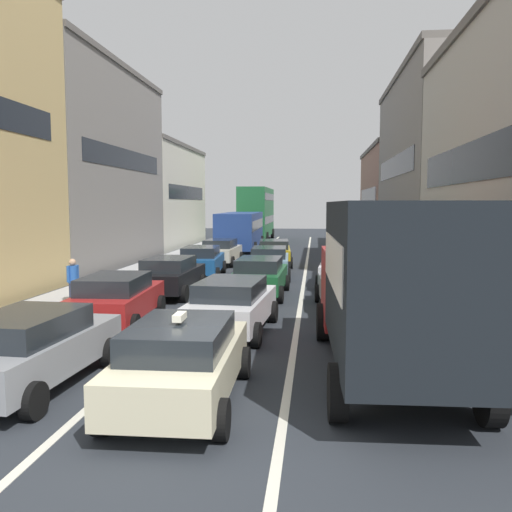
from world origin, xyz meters
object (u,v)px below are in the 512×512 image
at_px(sedan_right_lane_behind_truck, 348,287).
at_px(wagon_right_lane_far, 342,268).
at_px(sedan_left_lane_fourth, 201,261).
at_px(sedan_left_lane_fifth, 221,251).
at_px(taxi_centre_lane_front, 182,360).
at_px(wagon_left_lane_second, 116,298).
at_px(bus_mid_queue_primary, 241,228).
at_px(pedestrian_near_kerb, 73,279).
at_px(sedan_left_lane_third, 170,275).
at_px(coupe_centre_lane_fourth, 269,261).
at_px(hatchback_centre_lane_third, 260,276).
at_px(bus_far_queue_secondary, 257,211).
at_px(sedan_centre_lane_second, 232,304).
at_px(removalist_box_truck, 390,282).
at_px(sedan_centre_lane_fifth, 274,252).
at_px(sedan_left_lane_front, 30,347).

distance_m(sedan_right_lane_behind_truck, wagon_right_lane_far, 5.52).
height_order(sedan_left_lane_fourth, sedan_left_lane_fifth, same).
bearing_deg(taxi_centre_lane_front, wagon_left_lane_second, 29.47).
bearing_deg(wagon_left_lane_second, bus_mid_queue_primary, -3.66).
bearing_deg(sedan_left_lane_fifth, wagon_right_lane_far, -136.99).
xyz_separation_m(taxi_centre_lane_front, wagon_left_lane_second, (-3.43, 5.87, -0.00)).
xyz_separation_m(wagon_right_lane_far, pedestrian_near_kerb, (-9.47, -5.76, 0.15)).
bearing_deg(sedan_left_lane_third, coupe_centre_lane_fourth, -31.14).
bearing_deg(bus_mid_queue_primary, sedan_right_lane_behind_truck, -164.69).
height_order(coupe_centre_lane_fourth, sedan_left_lane_fourth, same).
distance_m(hatchback_centre_lane_third, sedan_left_lane_fifth, 11.06).
relative_size(sedan_left_lane_fifth, bus_far_queue_secondary, 0.41).
distance_m(sedan_centre_lane_second, pedestrian_near_kerb, 6.87).
height_order(removalist_box_truck, wagon_right_lane_far, removalist_box_truck).
bearing_deg(wagon_right_lane_far, taxi_centre_lane_front, 170.13).
relative_size(coupe_centre_lane_fourth, sedan_centre_lane_fifth, 0.99).
bearing_deg(taxi_centre_lane_front, coupe_centre_lane_fourth, -1.29).
xyz_separation_m(taxi_centre_lane_front, wagon_right_lane_far, (3.47, 14.32, -0.00)).
height_order(wagon_right_lane_far, pedestrian_near_kerb, pedestrian_near_kerb).
distance_m(wagon_right_lane_far, pedestrian_near_kerb, 11.09).
distance_m(wagon_left_lane_second, hatchback_centre_lane_third, 6.54).
distance_m(removalist_box_truck, sedan_centre_lane_fifth, 20.17).
bearing_deg(pedestrian_near_kerb, wagon_left_lane_second, 153.14).
height_order(wagon_left_lane_second, sedan_centre_lane_fifth, same).
distance_m(sedan_left_lane_front, sedan_left_lane_third, 10.62).
bearing_deg(sedan_left_lane_front, hatchback_centre_lane_third, -14.04).
distance_m(sedan_left_lane_fifth, pedestrian_near_kerb, 13.58).
relative_size(taxi_centre_lane_front, hatchback_centre_lane_third, 1.00).
bearing_deg(pedestrian_near_kerb, sedan_centre_lane_second, 171.47).
distance_m(removalist_box_truck, taxi_centre_lane_front, 4.41).
bearing_deg(sedan_centre_lane_fifth, taxi_centre_lane_front, 176.18).
height_order(sedan_left_lane_fourth, bus_far_queue_secondary, bus_far_queue_secondary).
height_order(sedan_centre_lane_fifth, bus_mid_queue_primary, bus_mid_queue_primary).
xyz_separation_m(removalist_box_truck, sedan_left_lane_front, (-6.92, -1.38, -1.18)).
distance_m(coupe_centre_lane_fourth, sedan_left_lane_fourth, 3.31).
relative_size(removalist_box_truck, sedan_left_lane_fourth, 1.76).
distance_m(sedan_left_lane_fifth, bus_far_queue_secondary, 21.19).
distance_m(coupe_centre_lane_fourth, bus_far_queue_secondary, 26.72).
distance_m(sedan_left_lane_front, sedan_centre_lane_second, 5.79).
height_order(taxi_centre_lane_front, sedan_right_lane_behind_truck, taxi_centre_lane_front).
xyz_separation_m(sedan_centre_lane_fifth, sedan_right_lane_behind_truck, (3.45, -12.83, 0.00)).
height_order(wagon_left_lane_second, coupe_centre_lane_fourth, same).
relative_size(sedan_centre_lane_second, pedestrian_near_kerb, 2.66).
height_order(sedan_left_lane_front, pedestrian_near_kerb, pedestrian_near_kerb).
distance_m(removalist_box_truck, pedestrian_near_kerb, 11.93).
height_order(wagon_left_lane_second, sedan_right_lane_behind_truck, same).
bearing_deg(sedan_right_lane_behind_truck, wagon_left_lane_second, 110.47).
xyz_separation_m(sedan_left_lane_front, sedan_right_lane_behind_truck, (6.53, 8.31, 0.00)).
relative_size(removalist_box_truck, taxi_centre_lane_front, 1.80).
relative_size(sedan_right_lane_behind_truck, bus_mid_queue_primary, 0.41).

